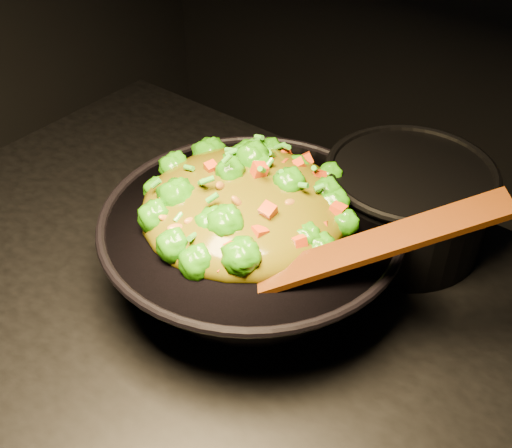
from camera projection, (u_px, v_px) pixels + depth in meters
The scene contains 4 objects.
wok at pixel (252, 250), 0.90m from camera, with size 0.40×0.40×0.11m, color black, non-canonical shape.
stir_fry at pixel (244, 182), 0.84m from camera, with size 0.28×0.28×0.10m, color #297E09, non-canonical shape.
spatula at pixel (377, 244), 0.74m from camera, with size 0.31×0.05×0.01m, color #3B1707.
back_pot at pixel (406, 205), 0.96m from camera, with size 0.24×0.24×0.14m, color black.
Camera 1 is at (0.41, -0.41, 1.55)m, focal length 45.00 mm.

